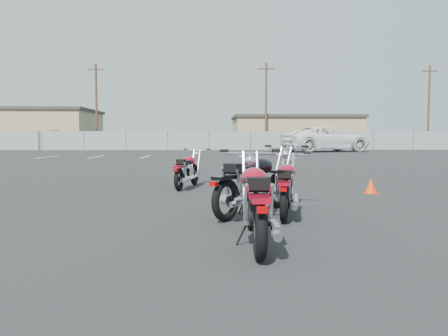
{
  "coord_description": "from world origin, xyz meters",
  "views": [
    {
      "loc": [
        -0.07,
        -7.18,
        1.19
      ],
      "look_at": [
        0.2,
        0.6,
        0.65
      ],
      "focal_mm": 35.0,
      "sensor_mm": 36.0,
      "label": 1
    }
  ],
  "objects_px": {
    "motorcycle_front_red": "(187,170)",
    "motorcycle_second_black": "(254,183)",
    "white_van": "(326,132)",
    "motorcycle_third_red": "(287,187)",
    "motorcycle_rear_red": "(256,202)"
  },
  "relations": [
    {
      "from": "motorcycle_second_black",
      "to": "white_van",
      "type": "height_order",
      "value": "white_van"
    },
    {
      "from": "motorcycle_third_red",
      "to": "motorcycle_front_red",
      "type": "bearing_deg",
      "value": 114.77
    },
    {
      "from": "motorcycle_third_red",
      "to": "white_van",
      "type": "bearing_deg",
      "value": 73.72
    },
    {
      "from": "motorcycle_third_red",
      "to": "white_van",
      "type": "xyz_separation_m",
      "value": [
        8.76,
        30.0,
        1.23
      ]
    },
    {
      "from": "motorcycle_third_red",
      "to": "motorcycle_rear_red",
      "type": "distance_m",
      "value": 1.92
    },
    {
      "from": "motorcycle_second_black",
      "to": "motorcycle_rear_red",
      "type": "xyz_separation_m",
      "value": [
        -0.18,
        -1.87,
        -0.01
      ]
    },
    {
      "from": "motorcycle_front_red",
      "to": "white_van",
      "type": "bearing_deg",
      "value": 68.31
    },
    {
      "from": "motorcycle_front_red",
      "to": "motorcycle_second_black",
      "type": "xyz_separation_m",
      "value": [
        1.21,
        -3.63,
        0.07
      ]
    },
    {
      "from": "motorcycle_front_red",
      "to": "motorcycle_third_red",
      "type": "relative_size",
      "value": 0.96
    },
    {
      "from": "motorcycle_second_black",
      "to": "motorcycle_rear_red",
      "type": "distance_m",
      "value": 1.88
    },
    {
      "from": "motorcycle_front_red",
      "to": "motorcycle_second_black",
      "type": "relative_size",
      "value": 0.95
    },
    {
      "from": "motorcycle_front_red",
      "to": "white_van",
      "type": "height_order",
      "value": "white_van"
    },
    {
      "from": "motorcycle_second_black",
      "to": "motorcycle_third_red",
      "type": "xyz_separation_m",
      "value": [
        0.49,
        -0.07,
        -0.05
      ]
    },
    {
      "from": "motorcycle_second_black",
      "to": "motorcycle_rear_red",
      "type": "height_order",
      "value": "motorcycle_second_black"
    },
    {
      "from": "motorcycle_third_red",
      "to": "white_van",
      "type": "relative_size",
      "value": 0.22
    }
  ]
}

